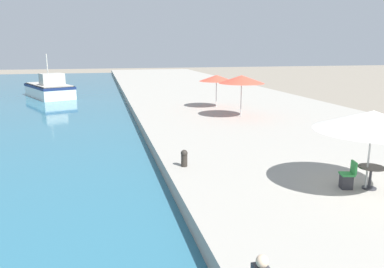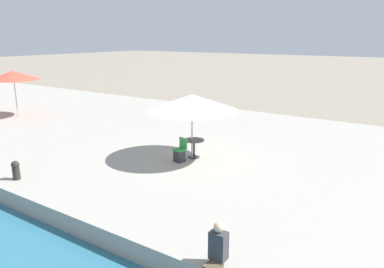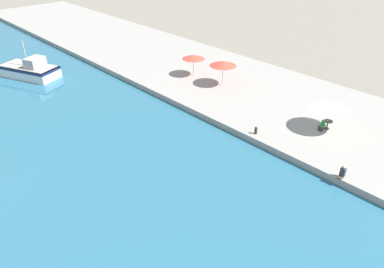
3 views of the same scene
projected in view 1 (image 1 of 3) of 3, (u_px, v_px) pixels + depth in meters
name	position (u px, v px, depth m)	size (l,w,h in m)	color
quay_promenade	(209.00, 97.00, 36.73)	(16.00, 90.00, 0.61)	#A39E93
fishing_boat_mid	(49.00, 89.00, 38.59)	(5.76, 7.86, 4.41)	white
cafe_umbrella_pink	(373.00, 121.00, 11.48)	(3.56, 3.56, 2.55)	#B7B7B7
cafe_umbrella_white	(242.00, 79.00, 23.95)	(2.93, 2.93, 2.72)	#B7B7B7
cafe_umbrella_striped	(216.00, 78.00, 27.98)	(2.61, 2.61, 2.45)	#B7B7B7
cafe_table	(371.00, 173.00, 11.89)	(0.80, 0.80, 0.74)	#333338
cafe_chair_left	(347.00, 179.00, 11.96)	(0.52, 0.50, 0.91)	#2D2D33
mooring_bollard	(184.00, 158.00, 14.19)	(0.26, 0.26, 0.65)	#2D2823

